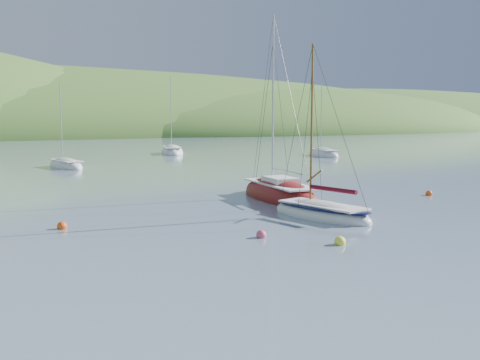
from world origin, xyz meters
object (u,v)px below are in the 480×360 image
distant_sloop_a (66,166)px  distant_sloop_b (172,152)px  distant_sloop_d (323,155)px  sloop_red (279,196)px  daysailer_white (321,213)px

distant_sloop_a → distant_sloop_b: bearing=29.4°
distant_sloop_a → distant_sloop_b: 23.73m
distant_sloop_d → distant_sloop_b: bearing=152.1°
sloop_red → daysailer_white: bearing=-96.4°
daysailer_white → sloop_red: size_ratio=0.76×
sloop_red → distant_sloop_a: 30.69m
sloop_red → distant_sloop_a: sloop_red is taller
daysailer_white → distant_sloop_a: 36.70m
distant_sloop_b → distant_sloop_d: (17.00, -14.32, -0.02)m
daysailer_white → distant_sloop_a: bearing=89.1°
sloop_red → distant_sloop_a: (-8.39, 29.52, -0.07)m
distant_sloop_b → distant_sloop_d: 22.23m
distant_sloop_b → distant_sloop_a: bearing=-123.8°
daysailer_white → distant_sloop_b: bearing=66.0°
sloop_red → distant_sloop_b: 45.95m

